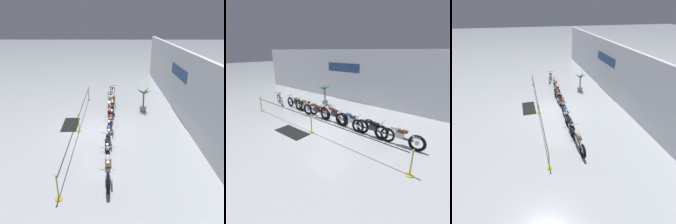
{
  "view_description": "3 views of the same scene",
  "coord_description": "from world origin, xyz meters",
  "views": [
    {
      "loc": [
        11.11,
        0.71,
        5.93
      ],
      "look_at": [
        -0.83,
        0.66,
        0.83
      ],
      "focal_mm": 35.0,
      "sensor_mm": 36.0,
      "label": 1
    },
    {
      "loc": [
        6.54,
        -6.65,
        4.14
      ],
      "look_at": [
        0.65,
        0.19,
        0.93
      ],
      "focal_mm": 28.0,
      "sensor_mm": 36.0,
      "label": 2
    },
    {
      "loc": [
        10.9,
        -1.82,
        6.63
      ],
      "look_at": [
        1.28,
        0.37,
        0.6
      ],
      "focal_mm": 28.0,
      "sensor_mm": 36.0,
      "label": 3
    }
  ],
  "objects": [
    {
      "name": "motorcycle_silver_0",
      "position": [
        -3.97,
        0.75,
        0.46
      ],
      "size": [
        2.18,
        0.62,
        0.94
      ],
      "color": "black",
      "rests_on": "ground"
    },
    {
      "name": "stanchion_mid_left",
      "position": [
        0.03,
        -1.22,
        0.36
      ],
      "size": [
        0.28,
        0.28,
        1.05
      ],
      "color": "gold",
      "rests_on": "ground"
    },
    {
      "name": "ground_plane",
      "position": [
        0.0,
        0.0,
        0.0
      ],
      "size": [
        120.0,
        120.0,
        0.0
      ],
      "primitive_type": "plane",
      "color": "#B2B7BC"
    },
    {
      "name": "floor_banner",
      "position": [
        -0.81,
        -1.88,
        0.0
      ],
      "size": [
        1.96,
        0.98,
        0.01
      ],
      "primitive_type": "cube",
      "rotation": [
        0.0,
        0.0,
        0.03
      ],
      "color": "black",
      "rests_on": "ground"
    },
    {
      "name": "motorcycle_maroon_3",
      "position": [
        -0.07,
        0.59,
        0.49
      ],
      "size": [
        2.4,
        0.62,
        0.98
      ],
      "color": "black",
      "rests_on": "ground"
    },
    {
      "name": "motorcycle_maroon_2",
      "position": [
        -1.46,
        0.49,
        0.47
      ],
      "size": [
        2.34,
        0.62,
        0.95
      ],
      "color": "black",
      "rests_on": "ground"
    },
    {
      "name": "stanchion_mid_right",
      "position": [
        5.17,
        -1.22,
        0.36
      ],
      "size": [
        0.28,
        0.28,
        1.05
      ],
      "color": "gold",
      "rests_on": "ground"
    },
    {
      "name": "potted_palm_left_of_row",
      "position": [
        -2.97,
        2.82,
        0.8
      ],
      "size": [
        1.0,
        1.02,
        1.73
      ],
      "color": "gray",
      "rests_on": "ground"
    },
    {
      "name": "motorcycle_orange_1",
      "position": [
        -2.73,
        0.67,
        0.48
      ],
      "size": [
        2.28,
        0.62,
        0.97
      ],
      "color": "black",
      "rests_on": "ground"
    },
    {
      "name": "bicycle",
      "position": [
        -5.88,
        0.58,
        0.37
      ],
      "size": [
        1.64,
        0.66,
        0.95
      ],
      "color": "black",
      "rests_on": "ground"
    },
    {
      "name": "back_wall",
      "position": [
        -0.01,
        5.12,
        2.1
      ],
      "size": [
        28.0,
        0.29,
        4.2
      ],
      "color": "white",
      "rests_on": "ground"
    },
    {
      "name": "motorcycle_black_5",
      "position": [
        2.65,
        0.46,
        0.47
      ],
      "size": [
        2.38,
        0.62,
        0.94
      ],
      "color": "black",
      "rests_on": "ground"
    },
    {
      "name": "motorcycle_blue_4",
      "position": [
        1.33,
        0.5,
        0.47
      ],
      "size": [
        2.24,
        0.62,
        0.96
      ],
      "color": "black",
      "rests_on": "ground"
    },
    {
      "name": "motorcycle_silver_6",
      "position": [
        3.98,
        0.51,
        0.47
      ],
      "size": [
        2.41,
        0.62,
        0.95
      ],
      "color": "black",
      "rests_on": "ground"
    },
    {
      "name": "stanchion_far_left",
      "position": [
        -1.53,
        -1.22,
        0.74
      ],
      "size": [
        10.59,
        0.28,
        1.05
      ],
      "color": "gold",
      "rests_on": "ground"
    }
  ]
}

